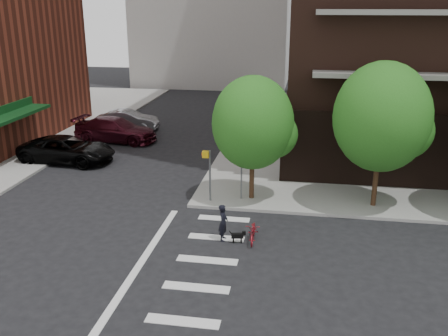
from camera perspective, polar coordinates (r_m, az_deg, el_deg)
ground at (r=18.97m, az=-12.29°, el=-12.43°), size 120.00×120.00×0.00m
crosswalk at (r=18.33m, az=-5.68°, el=-13.23°), size 3.85×13.00×0.01m
tree_a at (r=24.30m, az=3.31°, el=5.17°), size 4.00×4.00×5.90m
tree_b at (r=24.31m, az=17.59°, el=5.56°), size 4.50×4.50×6.65m
pedestrian_signal at (r=24.57m, az=-0.84°, el=0.05°), size 2.18×0.67×2.60m
parked_car_black at (r=32.77m, az=-17.48°, el=2.02°), size 3.06×6.08×1.65m
parked_car_maroon at (r=36.87m, az=-12.27°, el=4.29°), size 3.03×6.22×1.74m
parked_car_silver at (r=40.19m, az=-10.96°, el=5.40°), size 2.11×4.93×1.58m
scooter at (r=21.19m, az=3.37°, el=-7.22°), size 0.64×1.68×0.88m
dog_walker at (r=21.06m, az=-0.09°, el=-6.26°), size 0.60×0.40×1.60m
dog at (r=21.05m, az=1.63°, el=-7.73°), size 0.61×0.25×0.51m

